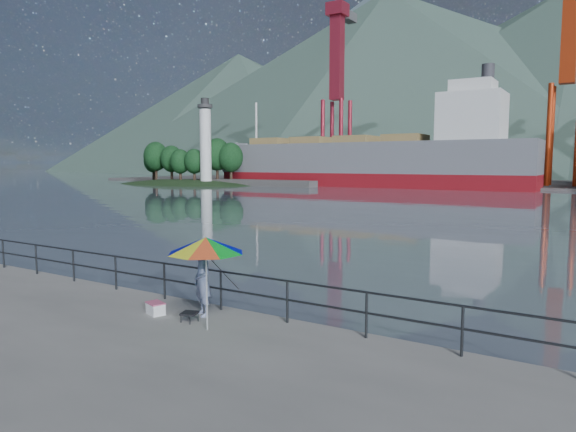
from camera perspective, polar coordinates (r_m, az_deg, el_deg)
The scene contains 9 objects.
harbor_water at distance 138.77m, azimuth 27.35°, elevation 3.75°, with size 500.00×280.00×0.00m, color #535E6B.
guardrail at distance 15.36m, azimuth -16.20°, elevation -6.43°, with size 22.00×0.06×1.03m.
lighthouse_islet at distance 96.60m, azimuth -11.37°, elevation 3.77°, with size 48.00×26.40×19.20m.
fisherman at distance 12.84m, azimuth -9.49°, elevation -7.16°, with size 0.63×0.41×1.72m, color navy.
beach_umbrella at distance 11.50m, azimuth -9.10°, elevation -3.23°, with size 2.13×2.13×2.11m.
folding_stool at distance 12.56m, azimuth -10.88°, elevation -10.94°, with size 0.45×0.45×0.24m.
cooler_bag at distance 13.35m, azimuth -14.50°, elevation -9.96°, with size 0.47×0.32×0.27m, color white.
fishing_rod at distance 13.65m, azimuth -7.07°, elevation -10.05°, with size 0.02×0.02×2.23m, color black.
bulk_carrier at distance 86.62m, azimuth 9.80°, elevation 6.10°, with size 53.26×9.22×14.50m.
Camera 1 is at (11.23, -8.27, 3.76)m, focal length 32.00 mm.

